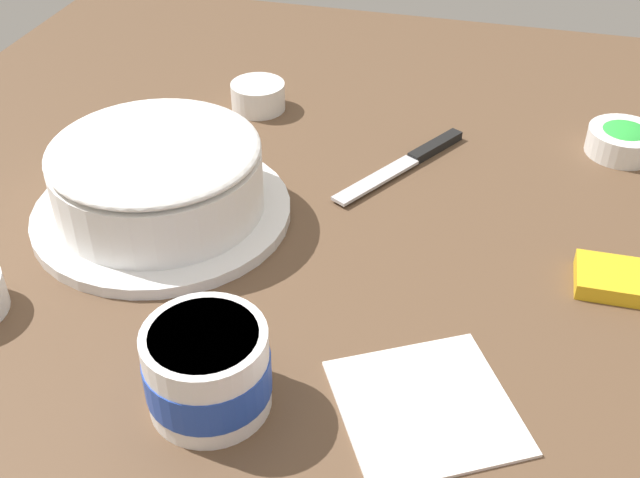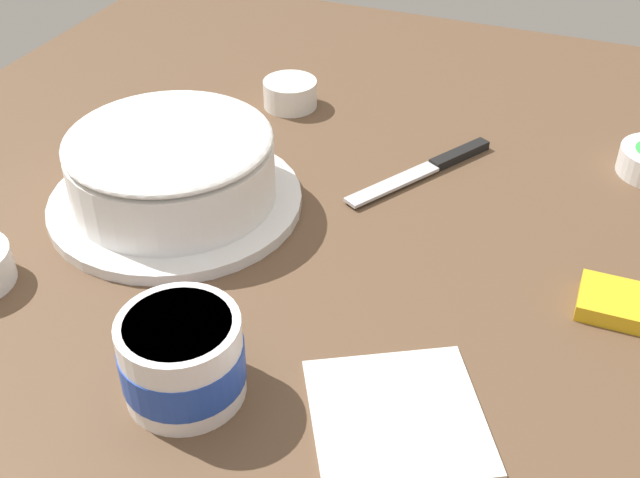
{
  "view_description": "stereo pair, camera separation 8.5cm",
  "coord_description": "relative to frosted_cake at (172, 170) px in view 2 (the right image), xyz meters",
  "views": [
    {
      "loc": [
        -0.07,
        0.63,
        0.54
      ],
      "look_at": [
        0.11,
        -0.02,
        0.04
      ],
      "focal_mm": 44.59,
      "sensor_mm": 36.0,
      "label": 1
    },
    {
      "loc": [
        -0.15,
        0.61,
        0.54
      ],
      "look_at": [
        0.11,
        -0.02,
        0.04
      ],
      "focal_mm": 44.59,
      "sensor_mm": 36.0,
      "label": 2
    }
  ],
  "objects": [
    {
      "name": "ground_plane",
      "position": [
        -0.31,
        0.06,
        -0.05
      ],
      "size": [
        1.54,
        1.54,
        0.0
      ],
      "primitive_type": "plane",
      "color": "brown"
    },
    {
      "name": "frosted_cake",
      "position": [
        0.0,
        0.0,
        0.0
      ],
      "size": [
        0.3,
        0.3,
        0.11
      ],
      "color": "white",
      "rests_on": "ground_plane"
    },
    {
      "name": "frosting_tub",
      "position": [
        -0.16,
        0.26,
        -0.01
      ],
      "size": [
        0.11,
        0.11,
        0.08
      ],
      "color": "white",
      "rests_on": "ground_plane"
    },
    {
      "name": "spreading_knife",
      "position": [
        -0.26,
        -0.2,
        -0.04
      ],
      "size": [
        0.14,
        0.21,
        0.01
      ],
      "color": "silver",
      "rests_on": "ground_plane"
    },
    {
      "name": "sprinkle_bowl_rainbow",
      "position": [
        -0.02,
        -0.29,
        -0.03
      ],
      "size": [
        0.08,
        0.08,
        0.04
      ],
      "color": "white",
      "rests_on": "ground_plane"
    },
    {
      "name": "paper_napkin",
      "position": [
        -0.35,
        0.21,
        -0.05
      ],
      "size": [
        0.2,
        0.2,
        0.01
      ],
      "primitive_type": "cube",
      "rotation": [
        0.0,
        0.0,
        0.52
      ],
      "color": "white",
      "rests_on": "ground_plane"
    }
  ]
}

